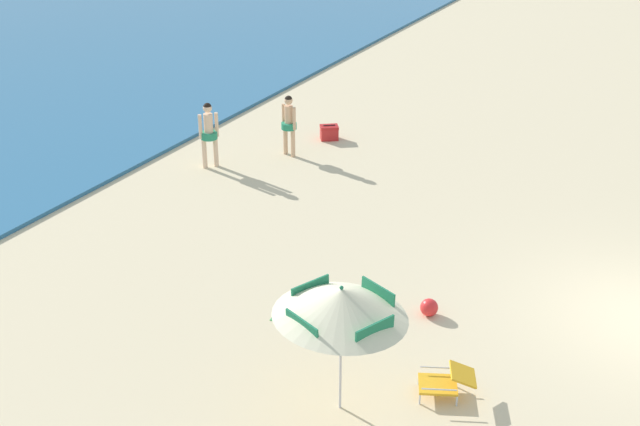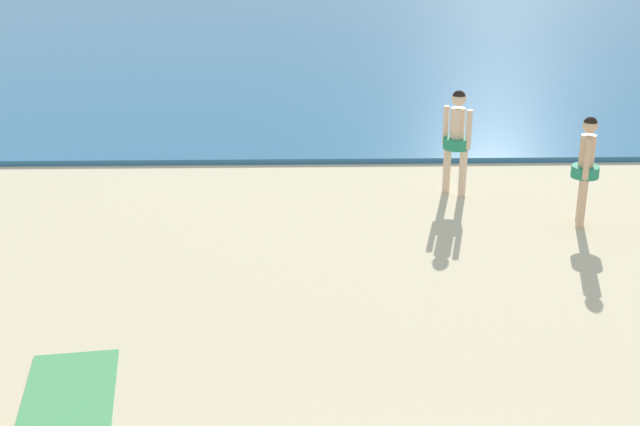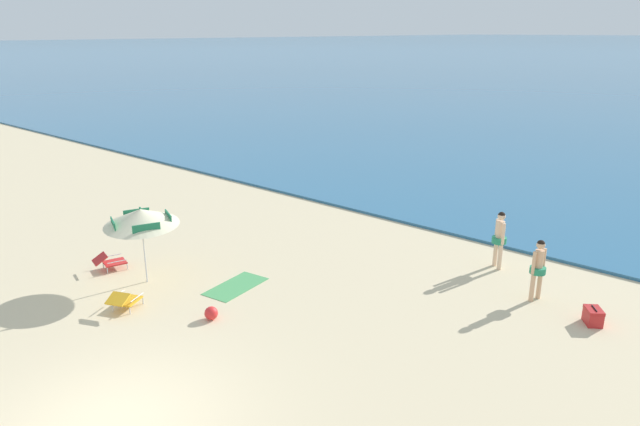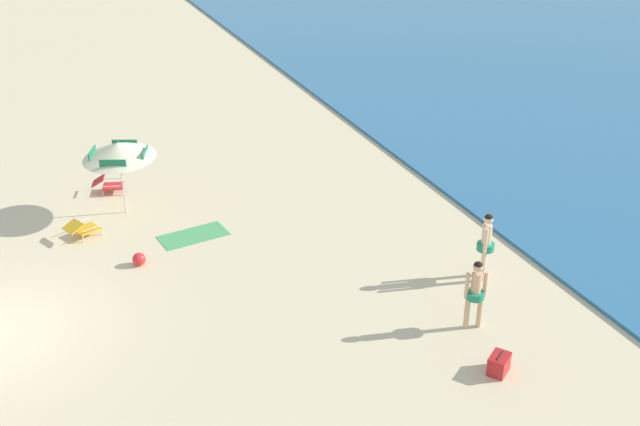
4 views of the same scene
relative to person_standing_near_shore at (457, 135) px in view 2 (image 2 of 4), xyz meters
name	(u,v)px [view 2 (image 2 of 4)]	position (x,y,z in m)	size (l,w,h in m)	color
person_standing_near_shore	(457,135)	(0.00, 0.00, 0.00)	(0.42, 0.42, 1.72)	beige
person_standing_beside	(586,163)	(1.66, -1.37, -0.04)	(0.40, 0.48, 1.65)	#D8A87F
beach_towel	(68,398)	(-4.82, -5.92, -0.99)	(0.90, 1.80, 0.01)	#4C9E5B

